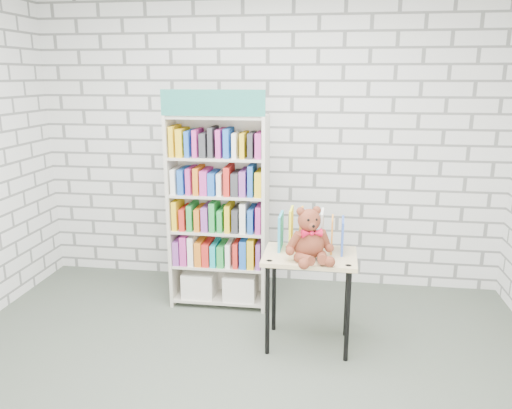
# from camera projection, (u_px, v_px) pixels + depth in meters

# --- Properties ---
(ground) EXTENTS (4.50, 4.50, 0.00)m
(ground) POSITION_uv_depth(u_px,v_px,m) (229.00, 396.00, 3.25)
(ground) COLOR #474F43
(ground) RESTS_ON ground
(room_shell) EXTENTS (4.52, 4.02, 2.81)m
(room_shell) POSITION_uv_depth(u_px,v_px,m) (225.00, 120.00, 2.80)
(room_shell) COLOR silver
(room_shell) RESTS_ON ground
(bookshelf) EXTENTS (0.85, 0.33, 1.92)m
(bookshelf) POSITION_uv_depth(u_px,v_px,m) (219.00, 211.00, 4.38)
(bookshelf) COLOR beige
(bookshelf) RESTS_ON ground
(display_table) EXTENTS (0.70, 0.49, 0.74)m
(display_table) POSITION_uv_depth(u_px,v_px,m) (310.00, 268.00, 3.72)
(display_table) COLOR #CEB77B
(display_table) RESTS_ON ground
(table_books) EXTENTS (0.48, 0.22, 0.28)m
(table_books) POSITION_uv_depth(u_px,v_px,m) (311.00, 232.00, 3.77)
(table_books) COLOR #2B96BC
(table_books) RESTS_ON display_table
(teddy_bear) EXTENTS (0.36, 0.35, 0.39)m
(teddy_bear) POSITION_uv_depth(u_px,v_px,m) (310.00, 239.00, 3.56)
(teddy_bear) COLOR maroon
(teddy_bear) RESTS_ON display_table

